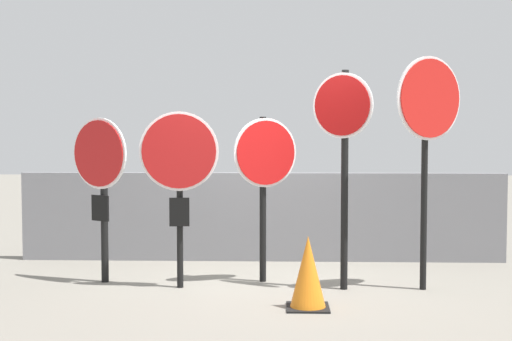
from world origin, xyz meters
The scene contains 8 objects.
ground_plane centered at (0.00, 0.00, 0.00)m, with size 40.00×40.00×0.00m, color gray.
fence_back centered at (0.00, 1.43, 0.61)m, with size 6.69×0.12×1.22m.
stop_sign_0 centered at (-1.87, -0.06, 1.34)m, with size 0.73×0.45×1.96m.
stop_sign_1 centered at (-0.90, -0.33, 1.43)m, with size 0.90×0.15×2.03m.
stop_sign_2 centered at (0.07, 0.03, 1.39)m, with size 0.73×0.41×1.97m.
stop_sign_3 centered at (0.96, -0.34, 1.74)m, with size 0.65×0.39×2.49m.
stop_sign_4 centered at (1.91, -0.33, 1.93)m, with size 0.80×0.53×2.64m.
traffic_cone_0 centered at (0.53, -1.20, 0.37)m, with size 0.44×0.44×0.75m.
Camera 1 is at (0.24, -8.38, 1.83)m, focal length 50.00 mm.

